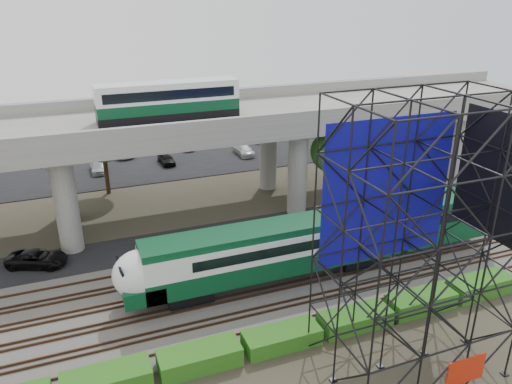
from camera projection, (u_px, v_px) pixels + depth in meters
name	position (u px, v px, depth m)	size (l,w,h in m)	color
ground	(241.00, 308.00, 33.00)	(140.00, 140.00, 0.00)	#474233
ballast_bed	(232.00, 291.00, 34.68)	(90.00, 12.00, 0.20)	slate
service_road	(199.00, 239.00, 42.04)	(90.00, 5.00, 0.08)	black
parking_lot	(150.00, 158.00, 62.33)	(90.00, 18.00, 0.08)	black
harbor_water	(126.00, 119.00, 81.32)	(140.00, 40.00, 0.03)	#415C6C
rail_tracks	(232.00, 289.00, 34.62)	(90.00, 9.52, 0.16)	#472D1E
commuter_train	(305.00, 242.00, 35.51)	(29.30, 3.06, 4.30)	black
overpass	(178.00, 129.00, 43.69)	(80.00, 12.00, 12.40)	#9E9B93
scaffold_tower	(419.00, 244.00, 25.61)	(9.36, 6.36, 15.00)	black
hedge_strip	(282.00, 337.00, 29.41)	(34.60, 1.80, 1.20)	#235D15
trees	(127.00, 164.00, 43.28)	(40.94, 16.94, 7.69)	#382314
suv	(37.00, 258.00, 37.74)	(2.05, 4.45, 1.24)	black
parked_cars	(151.00, 154.00, 61.60)	(36.00, 9.69, 1.29)	silver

